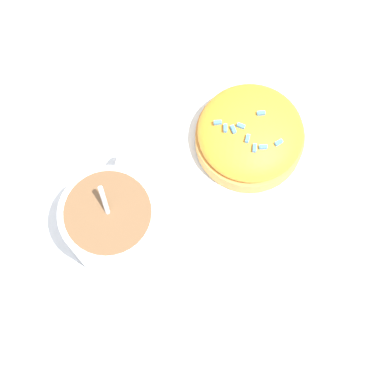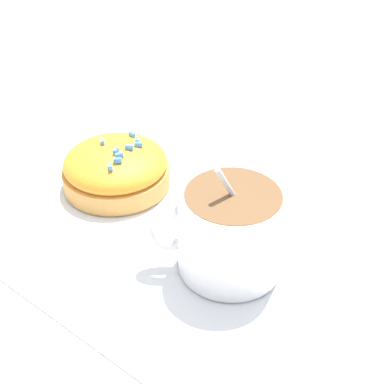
% 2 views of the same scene
% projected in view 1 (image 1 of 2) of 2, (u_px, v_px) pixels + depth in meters
% --- Properties ---
extents(ground_plane, '(3.00, 3.00, 0.00)m').
position_uv_depth(ground_plane, '(181.00, 186.00, 0.59)').
color(ground_plane, silver).
extents(paper_napkin, '(0.30, 0.27, 0.00)m').
position_uv_depth(paper_napkin, '(181.00, 186.00, 0.59)').
color(paper_napkin, white).
rests_on(paper_napkin, ground_plane).
extents(coffee_cup, '(0.10, 0.08, 0.09)m').
position_uv_depth(coffee_cup, '(112.00, 221.00, 0.54)').
color(coffee_cup, white).
rests_on(coffee_cup, paper_napkin).
extents(frosted_pastry, '(0.10, 0.10, 0.05)m').
position_uv_depth(frosted_pastry, '(250.00, 135.00, 0.59)').
color(frosted_pastry, '#D19347').
rests_on(frosted_pastry, paper_napkin).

